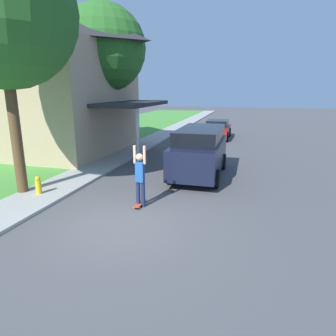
% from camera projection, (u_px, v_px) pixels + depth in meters
% --- Properties ---
extents(ground_plane, '(120.00, 120.00, 0.00)m').
position_uv_depth(ground_plane, '(120.00, 225.00, 8.28)').
color(ground_plane, '#49494C').
extents(lawn, '(10.00, 80.00, 0.08)m').
position_uv_depth(lawn, '(28.00, 159.00, 15.91)').
color(lawn, '#478E38').
rests_on(lawn, ground_plane).
extents(sidewalk, '(1.80, 80.00, 0.10)m').
position_uv_depth(sidewalk, '(103.00, 164.00, 14.78)').
color(sidewalk, '#9E9E99').
rests_on(sidewalk, ground_plane).
extents(house, '(11.21, 8.90, 8.81)m').
position_uv_depth(house, '(46.00, 71.00, 17.35)').
color(house, tan).
rests_on(house, lawn).
extents(lawn_tree_near, '(4.74, 4.74, 8.26)m').
position_uv_depth(lawn_tree_near, '(0.00, 12.00, 9.24)').
color(lawn_tree_near, brown).
rests_on(lawn_tree_near, lawn).
extents(lawn_tree_far, '(4.87, 4.87, 8.25)m').
position_uv_depth(lawn_tree_far, '(103.00, 49.00, 16.87)').
color(lawn_tree_far, brown).
rests_on(lawn_tree_far, lawn).
extents(suv_parked, '(2.01, 4.70, 2.07)m').
position_uv_depth(suv_parked, '(200.00, 151.00, 12.74)').
color(suv_parked, black).
rests_on(suv_parked, ground_plane).
extents(car_down_street, '(1.86, 4.07, 1.41)m').
position_uv_depth(car_down_street, '(217.00, 129.00, 22.86)').
color(car_down_street, maroon).
rests_on(car_down_street, ground_plane).
extents(skateboarder, '(0.41, 0.23, 1.98)m').
position_uv_depth(skateboarder, '(140.00, 176.00, 9.33)').
color(skateboarder, '#192347').
rests_on(skateboarder, ground_plane).
extents(skateboard, '(0.20, 0.76, 0.10)m').
position_uv_depth(skateboard, '(140.00, 204.00, 9.60)').
color(skateboard, '#B73D23').
rests_on(skateboard, ground_plane).
extents(fire_hydrant, '(0.20, 0.20, 0.64)m').
position_uv_depth(fire_hydrant, '(38.00, 185.00, 10.40)').
color(fire_hydrant, gold).
rests_on(fire_hydrant, sidewalk).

